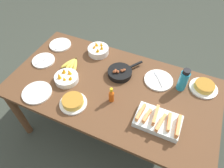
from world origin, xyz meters
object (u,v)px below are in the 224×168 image
object	(u,v)px
empty_plate_near_front	(60,45)
empty_plate_far_right	(158,80)
frittata_plate_center	(204,87)
water_bottle	(183,80)
melon_tray	(158,121)
hot_sauce_bottle	(111,95)
skillet	(120,72)
empty_plate_mid_edge	(37,93)
empty_plate_far_left	(44,60)
fruit_bowl_citrus	(66,78)
fruit_bowl_mango	(98,50)
banana_bunch	(72,64)
frittata_plate_side	(73,102)

from	to	relation	value
empty_plate_near_front	empty_plate_far_right	xyz separation A→B (m)	(1.07, -0.06, -0.00)
frittata_plate_center	water_bottle	bearing A→B (deg)	-158.07
melon_tray	empty_plate_far_right	bearing A→B (deg)	104.55
empty_plate_near_front	hot_sauce_bottle	bearing A→B (deg)	-28.65
frittata_plate_center	water_bottle	distance (m)	0.21
skillet	empty_plate_near_front	size ratio (longest dim) A/B	1.45
empty_plate_mid_edge	skillet	bearing A→B (deg)	41.19
empty_plate_mid_edge	water_bottle	xyz separation A→B (m)	(1.08, 0.55, 0.09)
frittata_plate_center	empty_plate_far_left	world-z (taller)	frittata_plate_center
empty_plate_far_left	empty_plate_far_right	size ratio (longest dim) A/B	0.85
water_bottle	hot_sauce_bottle	size ratio (longest dim) A/B	1.44
water_bottle	empty_plate_mid_edge	bearing A→B (deg)	-153.12
empty_plate_far_left	water_bottle	xyz separation A→B (m)	(1.27, 0.20, 0.09)
melon_tray	fruit_bowl_citrus	size ratio (longest dim) A/B	1.60
frittata_plate_center	empty_plate_near_front	world-z (taller)	frittata_plate_center
water_bottle	fruit_bowl_mango	bearing A→B (deg)	172.01
empty_plate_far_left	empty_plate_near_front	bearing A→B (deg)	87.50
fruit_bowl_mango	water_bottle	xyz separation A→B (m)	(0.84, -0.12, 0.07)
empty_plate_far_left	hot_sauce_bottle	size ratio (longest dim) A/B	1.43
hot_sauce_bottle	empty_plate_near_front	bearing A→B (deg)	151.35
empty_plate_near_front	fruit_bowl_citrus	size ratio (longest dim) A/B	1.06
banana_bunch	frittata_plate_center	world-z (taller)	frittata_plate_center
empty_plate_far_right	fruit_bowl_mango	bearing A→B (deg)	170.03
banana_bunch	water_bottle	world-z (taller)	water_bottle
banana_bunch	water_bottle	distance (m)	1.00
skillet	hot_sauce_bottle	distance (m)	0.30
fruit_bowl_citrus	empty_plate_far_right	bearing A→B (deg)	23.78
banana_bunch	empty_plate_mid_edge	size ratio (longest dim) A/B	0.74
melon_tray	frittata_plate_side	size ratio (longest dim) A/B	1.51
empty_plate_mid_edge	hot_sauce_bottle	world-z (taller)	hot_sauce_bottle
water_bottle	frittata_plate_side	bearing A→B (deg)	-145.33
frittata_plate_side	empty_plate_near_front	size ratio (longest dim) A/B	1.00
empty_plate_far_right	hot_sauce_bottle	bearing A→B (deg)	-128.66
frittata_plate_center	frittata_plate_side	size ratio (longest dim) A/B	1.06
empty_plate_far_right	fruit_bowl_citrus	xyz separation A→B (m)	(-0.74, -0.33, 0.02)
water_bottle	hot_sauce_bottle	xyz separation A→B (m)	(-0.48, -0.36, -0.04)
melon_tray	fruit_bowl_citrus	bearing A→B (deg)	174.07
frittata_plate_side	banana_bunch	bearing A→B (deg)	123.12
frittata_plate_side	empty_plate_far_left	world-z (taller)	frittata_plate_side
melon_tray	hot_sauce_bottle	bearing A→B (deg)	172.76
skillet	empty_plate_near_front	bearing A→B (deg)	113.59
frittata_plate_center	empty_plate_far_left	bearing A→B (deg)	-169.23
fruit_bowl_citrus	empty_plate_near_front	bearing A→B (deg)	130.24
melon_tray	water_bottle	size ratio (longest dim) A/B	1.54
melon_tray	empty_plate_near_front	distance (m)	1.27
skillet	empty_plate_far_right	distance (m)	0.34
empty_plate_near_front	skillet	bearing A→B (deg)	-10.10
empty_plate_far_left	hot_sauce_bottle	xyz separation A→B (m)	(0.79, -0.16, 0.06)
banana_bunch	skillet	size ratio (longest dim) A/B	0.56
frittata_plate_center	empty_plate_mid_edge	world-z (taller)	frittata_plate_center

